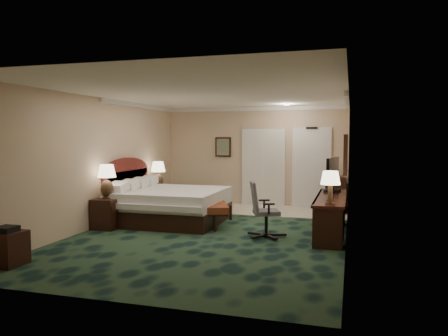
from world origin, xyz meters
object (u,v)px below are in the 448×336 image
(bed_bench, at_px, (214,214))
(nightstand_far, at_px, (158,199))
(desk, at_px, (331,215))
(desk_chair, at_px, (266,210))
(bed, at_px, (170,206))
(nightstand_near, at_px, (107,213))
(tv, at_px, (333,175))
(side_table, at_px, (7,249))
(minibar, at_px, (336,194))
(lamp_near, at_px, (107,181))
(lamp_far, at_px, (158,175))

(bed_bench, bearing_deg, nightstand_far, 121.26)
(desk, xyz_separation_m, desk_chair, (-1.14, -0.63, 0.16))
(bed, relative_size, nightstand_near, 3.68)
(bed_bench, distance_m, tv, 2.62)
(tv, bearing_deg, desk_chair, -119.58)
(nightstand_near, relative_size, desk_chair, 0.59)
(desk_chair, bearing_deg, side_table, -160.28)
(bed, xyz_separation_m, minibar, (3.48, 2.39, 0.10))
(nightstand_far, bearing_deg, bed, -56.17)
(side_table, relative_size, desk_chair, 0.47)
(lamp_near, relative_size, bed_bench, 0.49)
(desk, bearing_deg, bed_bench, 174.92)
(nightstand_far, height_order, minibar, minibar)
(side_table, distance_m, desk_chair, 4.36)
(side_table, height_order, desk, desk)
(desk, height_order, desk_chair, desk_chair)
(lamp_near, bearing_deg, bed_bench, 24.64)
(bed_bench, relative_size, desk, 0.56)
(minibar, bearing_deg, bed_bench, -134.86)
(desk, distance_m, minibar, 2.66)
(side_table, relative_size, tv, 0.54)
(lamp_far, bearing_deg, nightstand_near, -90.17)
(nightstand_near, distance_m, tv, 4.73)
(side_table, distance_m, tv, 6.17)
(desk_chair, bearing_deg, minibar, 49.96)
(nightstand_far, height_order, lamp_near, lamp_near)
(side_table, bearing_deg, nightstand_near, 89.86)
(bed, height_order, desk, desk)
(lamp_near, height_order, desk, lamp_near)
(tv, bearing_deg, desk, -79.35)
(bed, xyz_separation_m, tv, (3.46, 0.46, 0.73))
(lamp_far, bearing_deg, bed_bench, -36.95)
(lamp_near, xyz_separation_m, tv, (4.44, 1.44, 0.13))
(nightstand_near, distance_m, nightstand_far, 2.50)
(desk_chair, xyz_separation_m, minibar, (1.15, 3.30, -0.07))
(bed, distance_m, lamp_far, 1.82)
(lamp_far, bearing_deg, lamp_near, -90.44)
(side_table, relative_size, desk, 0.19)
(nightstand_near, relative_size, side_table, 1.24)
(nightstand_near, height_order, desk, desk)
(tv, bearing_deg, nightstand_near, -151.54)
(nightstand_far, bearing_deg, lamp_near, -89.62)
(lamp_near, distance_m, side_table, 2.84)
(bed, distance_m, tv, 3.57)
(nightstand_far, relative_size, minibar, 0.60)
(nightstand_far, relative_size, desk_chair, 0.52)
(bed, xyz_separation_m, bed_bench, (1.04, -0.06, -0.12))
(desk_chair, relative_size, minibar, 1.15)
(bed, relative_size, desk, 0.89)
(bed_bench, xyz_separation_m, desk, (2.43, -0.22, 0.13))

